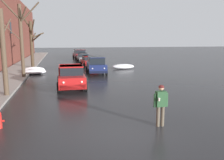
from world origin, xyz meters
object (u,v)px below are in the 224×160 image
Objects in this scene: sedan_grey_parked_far_down_block at (83,57)px; sedan_white_at_far_intersection at (77,53)px; bare_tree_far_down_block at (32,42)px; sedan_red_parked_kerbside_mid at (89,61)px; suv_darkblue_parked_kerbside_close at (96,64)px; suv_maroon_queued_behind_truck at (80,54)px; bare_tree_mid_block at (21,37)px; bare_tree_second_along_sidewalk at (3,51)px; pickup_truck_red_approaching_near_lane at (71,76)px; pedestrian_with_coffee at (161,102)px.

sedan_white_at_far_intersection is at bearing 90.40° from sedan_grey_parked_far_down_block.
bare_tree_far_down_block is 7.57m from sedan_red_parked_kerbside_mid.
suv_maroon_queued_behind_truck is (-0.16, 18.62, 0.00)m from suv_darkblue_parked_kerbside_close.
bare_tree_mid_block reaches higher than sedan_white_at_far_intersection.
sedan_white_at_far_intersection is (-0.09, 12.13, -0.00)m from sedan_grey_parked_far_down_block.
suv_maroon_queued_behind_truck reaches higher than sedan_red_parked_kerbside_mid.
suv_darkblue_parked_kerbside_close is 13.12m from sedan_grey_parked_far_down_block.
bare_tree_second_along_sidewalk is 1.36× the size of sedan_red_parked_kerbside_mid.
sedan_white_at_far_intersection is (2.81, 32.28, -0.13)m from pickup_truck_red_approaching_near_lane.
bare_tree_second_along_sidewalk is 1.13× the size of suv_maroon_queued_behind_truck.
sedan_red_parked_kerbside_mid is (7.16, 8.40, -3.03)m from bare_tree_mid_block.
suv_maroon_queued_behind_truck is (2.80, 25.66, 0.11)m from pickup_truck_red_approaching_near_lane.
bare_tree_far_down_block is 14.13m from pickup_truck_red_approaching_near_lane.
suv_maroon_queued_behind_truck is at bearing 91.18° from sedan_red_parked_kerbside_mid.
bare_tree_mid_block is at bearing -90.28° from bare_tree_far_down_block.
pickup_truck_red_approaching_near_lane is 32.40m from sedan_white_at_far_intersection.
bare_tree_second_along_sidewalk is at bearing -156.29° from pickup_truck_red_approaching_near_lane.
suv_darkblue_parked_kerbside_close is at bearing 51.17° from bare_tree_second_along_sidewalk.
bare_tree_far_down_block is 1.39× the size of suv_maroon_queued_behind_truck.
pickup_truck_red_approaching_near_lane is at bearing 110.36° from pedestrian_with_coffee.
sedan_white_at_far_intersection is at bearing 90.34° from suv_darkblue_parked_kerbside_close.
bare_tree_second_along_sidewalk reaches higher than pickup_truck_red_approaching_near_lane.
pickup_truck_red_approaching_near_lane is 2.83× the size of pedestrian_with_coffee.
sedan_red_parked_kerbside_mid is 0.96× the size of sedan_grey_parked_far_down_block.
pickup_truck_red_approaching_near_lane is 25.81m from suv_maroon_queued_behind_truck.
suv_darkblue_parked_kerbside_close is at bearing 12.73° from bare_tree_mid_block.
bare_tree_second_along_sidewalk is at bearing -90.54° from bare_tree_mid_block.
bare_tree_second_along_sidewalk is 1.18× the size of suv_darkblue_parked_kerbside_close.
bare_tree_second_along_sidewalk is 34.89m from sedan_white_at_far_intersection.
bare_tree_second_along_sidewalk reaches higher than sedan_red_parked_kerbside_mid.
bare_tree_mid_block reaches higher than bare_tree_far_down_block.
bare_tree_second_along_sidewalk is at bearing -128.83° from suv_darkblue_parked_kerbside_close.
sedan_red_parked_kerbside_mid is (3.04, 13.84, -0.13)m from pickup_truck_red_approaching_near_lane.
suv_darkblue_parked_kerbside_close is at bearing -89.51° from suv_maroon_queued_behind_truck.
bare_tree_second_along_sidewalk is 10.26m from pedestrian_with_coffee.
suv_darkblue_parked_kerbside_close is at bearing -89.66° from sedan_white_at_far_intersection.
bare_tree_second_along_sidewalk is 1.08× the size of pickup_truck_red_approaching_near_lane.
sedan_grey_parked_far_down_block is 12.13m from sedan_white_at_far_intersection.
bare_tree_far_down_block is at bearing 107.02° from pickup_truck_red_approaching_near_lane.
suv_darkblue_parked_kerbside_close is 6.81m from sedan_red_parked_kerbside_mid.
bare_tree_mid_block is 1.39× the size of pickup_truck_red_approaching_near_lane.
sedan_white_at_far_intersection is (-0.23, 18.44, -0.00)m from sedan_red_parked_kerbside_mid.
pedestrian_with_coffee is (3.23, -8.69, 0.16)m from pickup_truck_red_approaching_near_lane.
bare_tree_far_down_block reaches higher than pickup_truck_red_approaching_near_lane.
suv_maroon_queued_behind_truck is 34.35m from pedestrian_with_coffee.
bare_tree_far_down_block is at bearing 89.72° from bare_tree_mid_block.
sedan_grey_parked_far_down_block is at bearing -88.99° from suv_maroon_queued_behind_truck.
pedestrian_with_coffee is at bearing -89.35° from sedan_grey_parked_far_down_block.
bare_tree_mid_block is 1.04× the size of bare_tree_far_down_block.
suv_darkblue_parked_kerbside_close is 18.62m from suv_maroon_queued_behind_truck.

